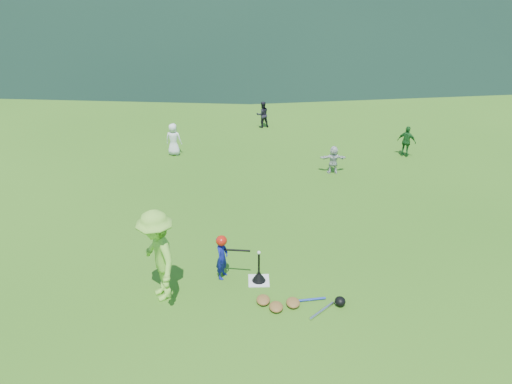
# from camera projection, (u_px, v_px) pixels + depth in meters

# --- Properties ---
(ground) EXTENTS (120.00, 120.00, 0.00)m
(ground) POSITION_uv_depth(u_px,v_px,m) (259.00, 281.00, 10.81)
(ground) COLOR #306316
(ground) RESTS_ON ground
(home_plate) EXTENTS (0.45, 0.45, 0.02)m
(home_plate) POSITION_uv_depth(u_px,v_px,m) (259.00, 281.00, 10.80)
(home_plate) COLOR silver
(home_plate) RESTS_ON ground
(baseball) EXTENTS (0.08, 0.08, 0.08)m
(baseball) POSITION_uv_depth(u_px,v_px,m) (259.00, 253.00, 10.47)
(baseball) COLOR white
(baseball) RESTS_ON batting_tee
(batter_child) EXTENTS (0.36, 0.43, 1.01)m
(batter_child) POSITION_uv_depth(u_px,v_px,m) (222.00, 257.00, 10.72)
(batter_child) COLOR navy
(batter_child) RESTS_ON ground
(adult_coach) EXTENTS (1.23, 1.48, 1.99)m
(adult_coach) POSITION_uv_depth(u_px,v_px,m) (158.00, 256.00, 9.92)
(adult_coach) COLOR #88D13D
(adult_coach) RESTS_ON ground
(fielder_a) EXTENTS (0.59, 0.44, 1.11)m
(fielder_a) POSITION_uv_depth(u_px,v_px,m) (174.00, 139.00, 16.93)
(fielder_a) COLOR white
(fielder_a) RESTS_ON ground
(fielder_b) EXTENTS (0.60, 0.52, 1.03)m
(fielder_b) POSITION_uv_depth(u_px,v_px,m) (263.00, 114.00, 19.45)
(fielder_b) COLOR black
(fielder_b) RESTS_ON ground
(fielder_c) EXTENTS (0.66, 0.56, 1.06)m
(fielder_c) POSITION_uv_depth(u_px,v_px,m) (407.00, 142.00, 16.80)
(fielder_c) COLOR #1A571F
(fielder_c) RESTS_ON ground
(fielder_d) EXTENTS (0.84, 0.27, 0.90)m
(fielder_d) POSITION_uv_depth(u_px,v_px,m) (333.00, 160.00, 15.62)
(fielder_d) COLOR silver
(fielder_d) RESTS_ON ground
(batting_tee) EXTENTS (0.30, 0.30, 0.68)m
(batting_tee) POSITION_uv_depth(u_px,v_px,m) (259.00, 276.00, 10.75)
(batting_tee) COLOR black
(batting_tee) RESTS_ON home_plate
(batter_gear) EXTENTS (0.73, 0.26, 0.37)m
(batter_gear) POSITION_uv_depth(u_px,v_px,m) (223.00, 241.00, 10.54)
(batter_gear) COLOR #B51A0C
(batter_gear) RESTS_ON ground
(equipment_pile) EXTENTS (1.80, 0.75, 0.19)m
(equipment_pile) POSITION_uv_depth(u_px,v_px,m) (293.00, 303.00, 10.05)
(equipment_pile) COLOR olive
(equipment_pile) RESTS_ON ground
(outfield_fence) EXTENTS (70.07, 0.08, 1.33)m
(outfield_fence) POSITION_uv_depth(u_px,v_px,m) (247.00, 33.00, 35.46)
(outfield_fence) COLOR gray
(outfield_fence) RESTS_ON ground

